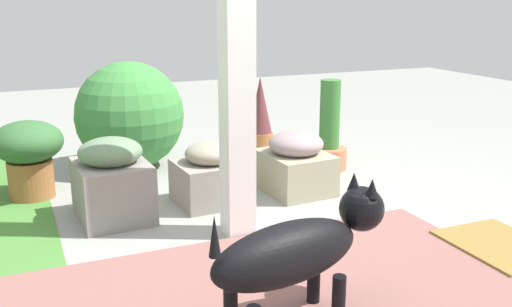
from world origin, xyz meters
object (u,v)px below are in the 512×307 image
object	(u,v)px
stone_planter_nearest	(295,164)
stone_planter_mid	(112,181)
porch_pillar	(237,43)
doormat	(501,246)
stone_planter_near	(211,175)
round_shrub	(130,115)
terracotta_pot_spiky	(260,117)
terracotta_pot_tall	(329,137)
dog	(299,249)
terracotta_pot_broad	(28,152)

from	to	relation	value
stone_planter_nearest	stone_planter_mid	world-z (taller)	stone_planter_mid
porch_pillar	doormat	bearing A→B (deg)	-122.21
stone_planter_near	doormat	xyz separation A→B (m)	(-1.26, -1.14, -0.16)
round_shrub	terracotta_pot_spiky	world-z (taller)	round_shrub
porch_pillar	terracotta_pot_tall	size ratio (longest dim) A/B	3.06
stone_planter_mid	terracotta_pot_spiky	bearing A→B (deg)	-53.64
stone_planter_mid	terracotta_pot_tall	size ratio (longest dim) A/B	0.74
stone_planter_near	round_shrub	distance (m)	1.05
terracotta_pot_tall	terracotta_pot_spiky	distance (m)	0.69
porch_pillar	terracotta_pot_tall	bearing A→B (deg)	-50.72
round_shrub	dog	xyz separation A→B (m)	(-2.45, -0.15, -0.08)
stone_planter_near	stone_planter_nearest	bearing A→B (deg)	-91.86
terracotta_pot_broad	doormat	size ratio (longest dim) A/B	0.89
stone_planter_nearest	dog	bearing A→B (deg)	153.31
porch_pillar	terracotta_pot_broad	bearing A→B (deg)	43.16
dog	terracotta_pot_spiky	bearing A→B (deg)	-20.43
terracotta_pot_tall	stone_planter_nearest	bearing A→B (deg)	128.75
terracotta_pot_tall	terracotta_pot_spiky	bearing A→B (deg)	24.97
terracotta_pot_spiky	round_shrub	bearing A→B (deg)	90.45
stone_planter_near	round_shrub	size ratio (longest dim) A/B	0.56
terracotta_pot_broad	doormat	xyz separation A→B (m)	(-1.81, -2.17, -0.29)
porch_pillar	terracotta_pot_broad	world-z (taller)	porch_pillar
terracotta_pot_tall	terracotta_pot_spiky	world-z (taller)	terracotta_pot_tall
stone_planter_mid	terracotta_pot_broad	size ratio (longest dim) A/B	0.99
porch_pillar	stone_planter_nearest	distance (m)	1.15
dog	stone_planter_nearest	bearing A→B (deg)	-26.69
stone_planter_mid	terracotta_pot_tall	world-z (taller)	terracotta_pot_tall
terracotta_pot_broad	doormat	world-z (taller)	terracotta_pot_broad
stone_planter_mid	terracotta_pot_broad	world-z (taller)	terracotta_pot_broad
porch_pillar	terracotta_pot_broad	xyz separation A→B (m)	(1.08, 1.01, -0.73)
stone_planter_near	dog	bearing A→B (deg)	174.32
stone_planter_nearest	terracotta_pot_broad	distance (m)	1.72
terracotta_pot_spiky	dog	xyz separation A→B (m)	(-2.46, 0.92, 0.02)
stone_planter_nearest	stone_planter_mid	distance (m)	1.20
stone_planter_nearest	stone_planter_near	world-z (taller)	stone_planter_nearest
stone_planter_near	terracotta_pot_tall	size ratio (longest dim) A/B	0.67
stone_planter_nearest	terracotta_pot_spiky	xyz separation A→B (m)	(1.00, -0.18, 0.11)
doormat	porch_pillar	bearing A→B (deg)	57.79
terracotta_pot_spiky	porch_pillar	bearing A→B (deg)	152.28
round_shrub	dog	distance (m)	2.46
stone_planter_nearest	terracotta_pot_broad	world-z (taller)	terracotta_pot_broad
terracotta_pot_broad	terracotta_pot_spiky	world-z (taller)	terracotta_pot_spiky
porch_pillar	stone_planter_near	size ratio (longest dim) A/B	4.59
round_shrub	terracotta_pot_tall	world-z (taller)	round_shrub
porch_pillar	terracotta_pot_broad	size ratio (longest dim) A/B	4.10
terracotta_pot_broad	terracotta_pot_tall	xyz separation A→B (m)	(-0.19, -2.09, -0.06)
stone_planter_near	stone_planter_mid	distance (m)	0.61
stone_planter_nearest	terracotta_pot_tall	xyz separation A→B (m)	(0.38, -0.48, 0.05)
stone_planter_mid	terracotta_pot_tall	xyz separation A→B (m)	(0.39, -1.67, 0.02)
terracotta_pot_tall	dog	world-z (taller)	terracotta_pot_tall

